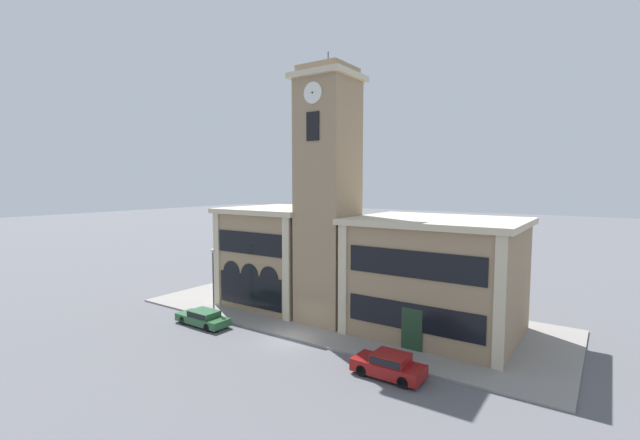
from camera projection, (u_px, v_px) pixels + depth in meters
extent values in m
plane|color=#56565B|center=(290.00, 340.00, 31.84)|extent=(300.00, 300.00, 0.00)
cube|color=gray|center=(341.00, 314.00, 37.76)|extent=(36.61, 14.43, 0.15)
cube|color=#937A5B|center=(328.00, 204.00, 35.16)|extent=(4.18, 4.18, 19.86)
cube|color=beige|center=(328.00, 78.00, 34.28)|extent=(4.88, 4.88, 0.45)
cube|color=#937A5B|center=(328.00, 71.00, 34.24)|extent=(3.84, 3.84, 0.60)
cylinder|color=#4C4C51|center=(328.00, 59.00, 34.16)|extent=(0.10, 0.10, 1.20)
cylinder|color=silver|center=(313.00, 93.00, 32.66)|extent=(1.65, 0.10, 1.65)
cylinder|color=black|center=(312.00, 93.00, 32.60)|extent=(0.13, 0.04, 0.13)
cylinder|color=silver|center=(307.00, 100.00, 35.62)|extent=(0.10, 1.65, 1.65)
cylinder|color=black|center=(306.00, 100.00, 35.66)|extent=(0.04, 0.13, 0.13)
cube|color=black|center=(313.00, 126.00, 32.88)|extent=(1.17, 0.10, 2.20)
cube|color=#937A5B|center=(283.00, 257.00, 41.68)|extent=(9.05, 9.43, 8.84)
cube|color=beige|center=(283.00, 210.00, 41.28)|extent=(9.75, 10.13, 0.45)
cube|color=beige|center=(217.00, 260.00, 40.11)|extent=(0.70, 0.16, 8.84)
cube|color=beige|center=(286.00, 270.00, 35.41)|extent=(0.70, 0.16, 8.84)
cube|color=black|center=(249.00, 243.00, 37.61)|extent=(7.42, 0.10, 1.95)
cube|color=black|center=(250.00, 290.00, 37.97)|extent=(7.24, 0.10, 2.83)
cylinder|color=black|center=(231.00, 272.00, 39.12)|extent=(1.99, 0.06, 1.99)
cylinder|color=black|center=(249.00, 275.00, 37.84)|extent=(1.99, 0.06, 1.99)
cylinder|color=black|center=(269.00, 278.00, 36.57)|extent=(1.99, 0.06, 1.99)
cube|color=#937A5B|center=(436.00, 279.00, 33.11)|extent=(11.92, 9.43, 8.51)
cube|color=beige|center=(438.00, 221.00, 32.73)|extent=(12.62, 10.13, 0.45)
cube|color=beige|center=(342.00, 281.00, 32.34)|extent=(0.70, 0.16, 8.51)
cube|color=beige|center=(500.00, 305.00, 26.03)|extent=(0.70, 0.16, 8.51)
cube|color=black|center=(413.00, 264.00, 29.04)|extent=(9.77, 0.10, 1.87)
cube|color=#1E3823|center=(412.00, 330.00, 29.43)|extent=(1.50, 0.12, 3.06)
cube|color=black|center=(412.00, 317.00, 29.36)|extent=(9.77, 0.10, 1.91)
cube|color=#285633|center=(203.00, 319.00, 35.09)|extent=(4.92, 1.87, 0.61)
cube|color=#285633|center=(204.00, 313.00, 34.93)|extent=(2.37, 1.65, 0.46)
cube|color=black|center=(204.00, 313.00, 34.93)|extent=(2.28, 1.69, 0.34)
cylinder|color=black|center=(183.00, 320.00, 35.33)|extent=(0.65, 0.23, 0.65)
cylinder|color=black|center=(198.00, 315.00, 36.62)|extent=(0.65, 0.23, 0.65)
cylinder|color=black|center=(207.00, 327.00, 33.59)|extent=(0.65, 0.23, 0.65)
cylinder|color=black|center=(223.00, 322.00, 34.87)|extent=(0.65, 0.23, 0.65)
cube|color=maroon|center=(388.00, 368.00, 25.70)|extent=(4.36, 1.94, 0.74)
cube|color=maroon|center=(391.00, 358.00, 25.54)|extent=(2.10, 1.72, 0.54)
cube|color=black|center=(391.00, 358.00, 25.54)|extent=(2.02, 1.76, 0.40)
cylinder|color=black|center=(362.00, 370.00, 25.81)|extent=(0.71, 0.23, 0.71)
cylinder|color=black|center=(375.00, 361.00, 27.16)|extent=(0.71, 0.23, 0.71)
cylinder|color=black|center=(403.00, 382.00, 24.27)|extent=(0.71, 0.23, 0.71)
cylinder|color=black|center=(415.00, 372.00, 25.62)|extent=(0.71, 0.23, 0.71)
cylinder|color=#4C4C51|center=(213.00, 284.00, 37.01)|extent=(0.12, 0.12, 5.52)
sphere|color=silver|center=(213.00, 251.00, 36.76)|extent=(0.36, 0.36, 0.36)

